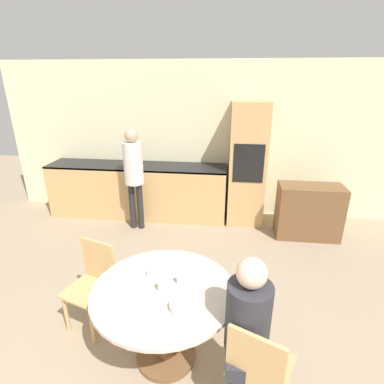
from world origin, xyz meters
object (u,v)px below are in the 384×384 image
object	(u,v)px
chair_near_right	(258,369)
bowl_centre	(182,306)
oven_unit	(247,165)
chair_far_left	(94,280)
bowl_near	(155,273)
dining_table	(164,310)
cup	(162,286)
sideboard	(308,211)
person_seated	(248,327)
person_standing	(134,168)

from	to	relation	value
chair_near_right	bowl_centre	distance (m)	0.66
oven_unit	chair_far_left	world-z (taller)	oven_unit
chair_far_left	bowl_near	xyz separation A→B (m)	(0.66, -0.17, 0.27)
dining_table	cup	xyz separation A→B (m)	(-0.01, -0.01, 0.26)
chair_far_left	bowl_centre	world-z (taller)	chair_far_left
sideboard	cup	size ratio (longest dim) A/B	12.07
chair_near_right	cup	xyz separation A→B (m)	(-0.74, 0.41, 0.29)
chair_near_right	cup	distance (m)	0.90
bowl_centre	person_seated	bearing A→B (deg)	-13.93
person_standing	bowl_centre	xyz separation A→B (m)	(1.14, -2.55, -0.25)
oven_unit	chair_far_left	distance (m)	2.99
oven_unit	cup	distance (m)	2.98
sideboard	chair_near_right	world-z (taller)	chair_near_right
dining_table	bowl_centre	size ratio (longest dim) A/B	6.32
chair_near_right	cup	world-z (taller)	chair_near_right
sideboard	dining_table	bearing A→B (deg)	-125.76
dining_table	person_seated	distance (m)	0.76
sideboard	bowl_near	distance (m)	2.92
oven_unit	chair_near_right	world-z (taller)	oven_unit
chair_far_left	person_seated	xyz separation A→B (m)	(1.43, -0.66, 0.25)
oven_unit	chair_near_right	size ratio (longest dim) A/B	2.30
person_seated	bowl_centre	bearing A→B (deg)	166.07
cup	chair_near_right	bearing A→B (deg)	-29.25
sideboard	chair_near_right	bearing A→B (deg)	-109.46
cup	oven_unit	bearing A→B (deg)	74.37
person_standing	cup	bearing A→B (deg)	-68.12
person_seated	sideboard	bearing A→B (deg)	68.35
sideboard	person_seated	xyz separation A→B (m)	(-1.08, -2.72, 0.33)
chair_near_right	person_seated	xyz separation A→B (m)	(-0.08, 0.11, 0.25)
chair_near_right	bowl_near	size ratio (longest dim) A/B	6.56
person_standing	bowl_near	xyz separation A→B (m)	(0.84, -2.18, -0.26)
person_standing	bowl_near	distance (m)	2.35
chair_near_right	bowl_near	bearing A→B (deg)	-11.11
sideboard	dining_table	size ratio (longest dim) A/B	0.80
dining_table	person_standing	world-z (taller)	person_standing
chair_near_right	person_standing	size ratio (longest dim) A/B	0.53
sideboard	chair_far_left	size ratio (longest dim) A/B	1.08
chair_near_right	bowl_centre	xyz separation A→B (m)	(-0.55, 0.23, 0.27)
oven_unit	cup	bearing A→B (deg)	-105.63
sideboard	bowl_centre	bearing A→B (deg)	-120.80
sideboard	bowl_centre	size ratio (longest dim) A/B	5.09
bowl_near	person_seated	bearing A→B (deg)	-32.60
sideboard	cup	distance (m)	3.00
cup	person_standing	bearing A→B (deg)	111.88
dining_table	person_seated	size ratio (longest dim) A/B	0.92
bowl_centre	bowl_near	bearing A→B (deg)	128.23
oven_unit	bowl_near	size ratio (longest dim) A/B	15.06
dining_table	chair_near_right	distance (m)	0.85
person_standing	chair_near_right	bearing A→B (deg)	-58.71
sideboard	cup	world-z (taller)	sideboard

